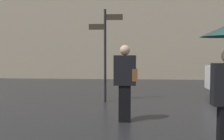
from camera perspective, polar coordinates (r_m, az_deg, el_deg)
The scene contains 2 objects.
pedestrian_with_bag at distance 6.01m, azimuth 2.92°, elevation -1.87°, with size 0.54×0.24×1.77m.
street_signpost at distance 8.38m, azimuth -1.47°, elevation 5.20°, with size 1.08×0.08×2.96m.
Camera 1 is at (-0.55, -2.38, 1.61)m, focal length 42.07 mm.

